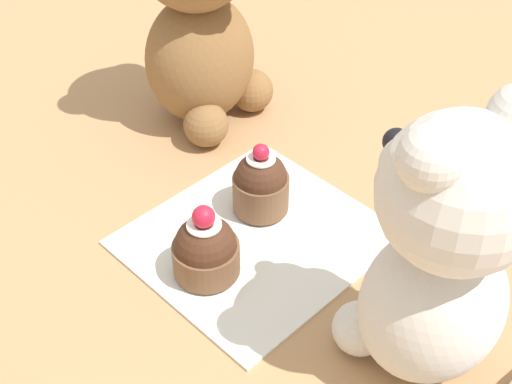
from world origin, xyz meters
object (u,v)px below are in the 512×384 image
(teddy_bear_tan, at_px, (200,13))
(cupcake_near_cream_bear, at_px, (206,250))
(teddy_bear_cream, at_px, (444,249))
(cupcake_near_tan_bear, at_px, (261,184))

(teddy_bear_tan, relative_size, cupcake_near_cream_bear, 3.55)
(teddy_bear_tan, bearing_deg, teddy_bear_cream, -113.91)
(cupcake_near_cream_bear, distance_m, cupcake_near_tan_bear, 0.09)
(cupcake_near_tan_bear, bearing_deg, cupcake_near_cream_bear, 15.33)
(teddy_bear_cream, relative_size, cupcake_near_tan_bear, 3.17)
(teddy_bear_cream, height_order, teddy_bear_tan, teddy_bear_tan)
(teddy_bear_cream, xyz_separation_m, cupcake_near_cream_bear, (0.06, -0.17, -0.08))
(teddy_bear_tan, height_order, cupcake_near_tan_bear, teddy_bear_tan)
(teddy_bear_tan, distance_m, cupcake_near_tan_bear, 0.19)
(teddy_bear_cream, distance_m, cupcake_near_cream_bear, 0.20)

